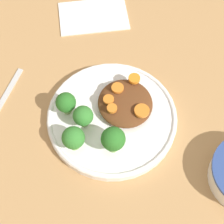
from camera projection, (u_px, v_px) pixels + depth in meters
The scene contains 13 objects.
ground_plane at pixel (112, 120), 0.69m from camera, with size 4.00×4.00×0.00m, color tan.
plate at pixel (112, 118), 0.68m from camera, with size 0.24×0.24×0.02m.
stew_mound at pixel (125, 103), 0.68m from camera, with size 0.10×0.10×0.03m, color #5B3319.
broccoli_floret_0 at pixel (84, 118), 0.64m from camera, with size 0.04×0.04×0.05m.
broccoli_floret_1 at pixel (113, 140), 0.62m from camera, with size 0.04×0.04×0.06m.
broccoli_floret_2 at pixel (73, 138), 0.62m from camera, with size 0.04×0.04×0.05m.
broccoli_floret_3 at pixel (66, 103), 0.66m from camera, with size 0.04×0.04×0.05m.
carrot_slice_0 at pixel (113, 110), 0.65m from camera, with size 0.02×0.02×0.01m, color orange.
carrot_slice_1 at pixel (108, 100), 0.66m from camera, with size 0.02×0.02×0.00m, color orange.
carrot_slice_2 at pixel (134, 79), 0.68m from camera, with size 0.02×0.02×0.01m, color orange.
carrot_slice_3 at pixel (118, 88), 0.67m from camera, with size 0.02×0.02×0.00m, color orange.
carrot_slice_4 at pixel (142, 111), 0.65m from camera, with size 0.03×0.03×0.01m, color orange.
napkin at pixel (93, 15), 0.81m from camera, with size 0.16×0.12×0.01m.
Camera 1 is at (0.10, 0.31, 0.61)m, focal length 60.00 mm.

